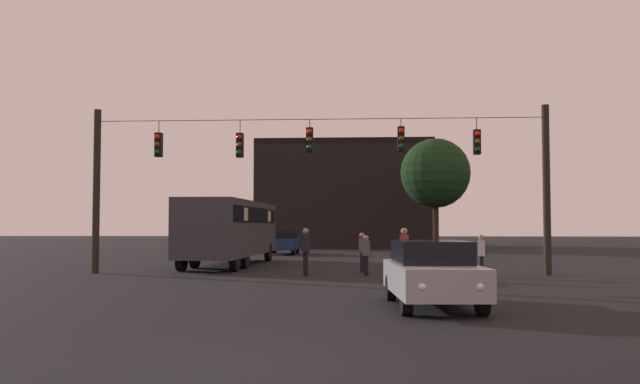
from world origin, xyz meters
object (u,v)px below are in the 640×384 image
object	(u,v)px
car_near_right	(432,272)
pedestrian_crossing_center	(366,253)
pedestrian_trailing	(306,249)
pedestrian_crossing_left	(362,250)
pedestrian_crossing_right	(404,250)
pedestrian_near_bus	(481,253)
tree_left_silhouette	(435,173)
car_far_left	(283,242)
city_bus	(231,226)

from	to	relation	value
car_near_right	pedestrian_crossing_center	size ratio (longest dim) A/B	2.94
pedestrian_crossing_center	pedestrian_trailing	distance (m)	2.27
pedestrian_crossing_left	pedestrian_crossing_right	bearing A→B (deg)	-65.46
pedestrian_crossing_left	pedestrian_near_bus	xyz separation A→B (m)	(4.33, -2.24, -0.03)
pedestrian_crossing_center	pedestrian_near_bus	bearing A→B (deg)	-6.50
car_near_right	pedestrian_near_bus	world-z (taller)	pedestrian_near_bus
pedestrian_crossing_right	pedestrian_trailing	distance (m)	3.80
pedestrian_crossing_right	pedestrian_near_bus	distance (m)	3.03
pedestrian_crossing_left	pedestrian_crossing_center	size ratio (longest dim) A/B	1.05
car_near_right	pedestrian_near_bus	size ratio (longest dim) A/B	2.88
pedestrian_crossing_left	pedestrian_crossing_right	world-z (taller)	pedestrian_crossing_right
pedestrian_crossing_right	pedestrian_crossing_left	bearing A→B (deg)	114.54
car_near_right	tree_left_silhouette	size ratio (longest dim) A/B	0.55
pedestrian_near_bus	car_far_left	bearing A→B (deg)	116.65
pedestrian_near_bus	tree_left_silhouette	bearing A→B (deg)	87.73
pedestrian_crossing_left	pedestrian_crossing_center	distance (m)	1.77
pedestrian_crossing_left	pedestrian_trailing	bearing A→B (deg)	-136.87
car_near_right	pedestrian_trailing	size ratio (longest dim) A/B	2.49
pedestrian_crossing_left	car_far_left	bearing A→B (deg)	107.11
car_far_left	pedestrian_crossing_center	bearing A→B (deg)	-74.03
city_bus	car_far_left	bearing A→B (deg)	84.99
city_bus	pedestrian_near_bus	size ratio (longest dim) A/B	7.19
pedestrian_crossing_left	car_near_right	bearing A→B (deg)	-82.12
city_bus	car_far_left	distance (m)	12.32
car_far_left	car_near_right	bearing A→B (deg)	-76.57
pedestrian_trailing	tree_left_silhouette	world-z (taller)	tree_left_silhouette
city_bus	car_near_right	world-z (taller)	city_bus
city_bus	car_near_right	distance (m)	17.53
pedestrian_trailing	tree_left_silhouette	distance (m)	24.07
car_far_left	pedestrian_trailing	distance (m)	18.75
pedestrian_crossing_right	city_bus	bearing A→B (deg)	135.36
city_bus	car_near_right	size ratio (longest dim) A/B	2.50
car_far_left	pedestrian_crossing_right	bearing A→B (deg)	-71.63
city_bus	car_far_left	world-z (taller)	city_bus
pedestrian_crossing_left	city_bus	bearing A→B (deg)	145.03
car_near_right	pedestrian_crossing_right	bearing A→B (deg)	90.69
pedestrian_trailing	car_far_left	bearing A→B (deg)	99.14
city_bus	pedestrian_crossing_left	distance (m)	7.58
pedestrian_crossing_left	pedestrian_near_bus	distance (m)	4.88
city_bus	pedestrian_crossing_right	distance (m)	10.77
pedestrian_crossing_left	pedestrian_crossing_right	xyz separation A→B (m)	(1.48, -3.23, 0.14)
pedestrian_crossing_center	city_bus	bearing A→B (deg)	136.09
pedestrian_crossing_left	tree_left_silhouette	bearing A→B (deg)	75.67
pedestrian_crossing_center	pedestrian_near_bus	world-z (taller)	pedestrian_near_bus
pedestrian_crossing_left	tree_left_silhouette	world-z (taller)	tree_left_silhouette
car_near_right	pedestrian_crossing_left	bearing A→B (deg)	97.88
pedestrian_trailing	tree_left_silhouette	size ratio (longest dim) A/B	0.22
pedestrian_crossing_center	pedestrian_crossing_right	distance (m)	1.99
car_near_right	pedestrian_crossing_center	world-z (taller)	car_near_right
city_bus	pedestrian_crossing_center	xyz separation A→B (m)	(6.31, -6.07, -1.03)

